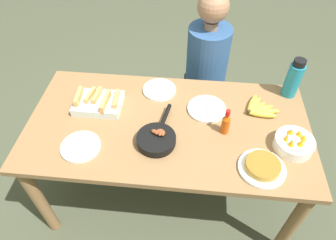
{
  "coord_description": "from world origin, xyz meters",
  "views": [
    {
      "loc": [
        0.12,
        -1.16,
        2.03
      ],
      "look_at": [
        0.0,
        0.0,
        0.79
      ],
      "focal_mm": 32.0,
      "sensor_mm": 36.0,
      "label": 1
    }
  ],
  "objects_px": {
    "melon_tray": "(98,102)",
    "banana_bunch": "(258,109)",
    "empty_plate_far_left": "(207,109)",
    "skillet": "(157,139)",
    "hot_sauce_bottle": "(226,123)",
    "frittata_plate_center": "(262,167)",
    "person_figure": "(205,83)",
    "empty_plate_near_front": "(159,90)",
    "empty_plate_far_right": "(81,147)",
    "fruit_bowl_mango": "(294,143)",
    "water_bottle": "(293,79)"
  },
  "relations": [
    {
      "from": "empty_plate_far_right",
      "to": "fruit_bowl_mango",
      "type": "distance_m",
      "value": 1.13
    },
    {
      "from": "melon_tray",
      "to": "banana_bunch",
      "type": "bearing_deg",
      "value": 3.32
    },
    {
      "from": "skillet",
      "to": "frittata_plate_center",
      "type": "bearing_deg",
      "value": -92.51
    },
    {
      "from": "banana_bunch",
      "to": "person_figure",
      "type": "xyz_separation_m",
      "value": [
        -0.3,
        0.51,
        -0.25
      ]
    },
    {
      "from": "frittata_plate_center",
      "to": "empty_plate_far_right",
      "type": "bearing_deg",
      "value": 177.36
    },
    {
      "from": "water_bottle",
      "to": "person_figure",
      "type": "relative_size",
      "value": 0.21
    },
    {
      "from": "person_figure",
      "to": "empty_plate_far_left",
      "type": "bearing_deg",
      "value": -89.99
    },
    {
      "from": "empty_plate_far_left",
      "to": "hot_sauce_bottle",
      "type": "height_order",
      "value": "hot_sauce_bottle"
    },
    {
      "from": "melon_tray",
      "to": "fruit_bowl_mango",
      "type": "height_order",
      "value": "fruit_bowl_mango"
    },
    {
      "from": "fruit_bowl_mango",
      "to": "water_bottle",
      "type": "distance_m",
      "value": 0.45
    },
    {
      "from": "empty_plate_far_right",
      "to": "skillet",
      "type": "bearing_deg",
      "value": 11.19
    },
    {
      "from": "empty_plate_far_left",
      "to": "empty_plate_near_front",
      "type": "bearing_deg",
      "value": 154.72
    },
    {
      "from": "banana_bunch",
      "to": "water_bottle",
      "type": "relative_size",
      "value": 0.8
    },
    {
      "from": "banana_bunch",
      "to": "frittata_plate_center",
      "type": "height_order",
      "value": "frittata_plate_center"
    },
    {
      "from": "melon_tray",
      "to": "empty_plate_far_left",
      "type": "height_order",
      "value": "melon_tray"
    },
    {
      "from": "empty_plate_far_right",
      "to": "banana_bunch",
      "type": "bearing_deg",
      "value": 21.16
    },
    {
      "from": "person_figure",
      "to": "skillet",
      "type": "bearing_deg",
      "value": -108.25
    },
    {
      "from": "hot_sauce_bottle",
      "to": "frittata_plate_center",
      "type": "bearing_deg",
      "value": -52.44
    },
    {
      "from": "hot_sauce_bottle",
      "to": "person_figure",
      "type": "distance_m",
      "value": 0.76
    },
    {
      "from": "banana_bunch",
      "to": "person_figure",
      "type": "height_order",
      "value": "person_figure"
    },
    {
      "from": "frittata_plate_center",
      "to": "person_figure",
      "type": "xyz_separation_m",
      "value": [
        -0.28,
        0.93,
        -0.25
      ]
    },
    {
      "from": "water_bottle",
      "to": "hot_sauce_bottle",
      "type": "xyz_separation_m",
      "value": [
        -0.41,
        -0.36,
        -0.05
      ]
    },
    {
      "from": "empty_plate_near_front",
      "to": "empty_plate_far_left",
      "type": "relative_size",
      "value": 0.91
    },
    {
      "from": "empty_plate_near_front",
      "to": "skillet",
      "type": "bearing_deg",
      "value": -84.92
    },
    {
      "from": "fruit_bowl_mango",
      "to": "hot_sauce_bottle",
      "type": "relative_size",
      "value": 1.23
    },
    {
      "from": "banana_bunch",
      "to": "fruit_bowl_mango",
      "type": "bearing_deg",
      "value": -59.43
    },
    {
      "from": "melon_tray",
      "to": "frittata_plate_center",
      "type": "height_order",
      "value": "melon_tray"
    },
    {
      "from": "empty_plate_far_right",
      "to": "fruit_bowl_mango",
      "type": "relative_size",
      "value": 1.04
    },
    {
      "from": "frittata_plate_center",
      "to": "empty_plate_near_front",
      "type": "relative_size",
      "value": 1.13
    },
    {
      "from": "banana_bunch",
      "to": "frittata_plate_center",
      "type": "xyz_separation_m",
      "value": [
        -0.02,
        -0.42,
        0.0
      ]
    },
    {
      "from": "frittata_plate_center",
      "to": "empty_plate_far_left",
      "type": "distance_m",
      "value": 0.49
    },
    {
      "from": "empty_plate_far_right",
      "to": "empty_plate_far_left",
      "type": "bearing_deg",
      "value": 28.07
    },
    {
      "from": "skillet",
      "to": "hot_sauce_bottle",
      "type": "relative_size",
      "value": 2.22
    },
    {
      "from": "banana_bunch",
      "to": "melon_tray",
      "type": "distance_m",
      "value": 0.96
    },
    {
      "from": "melon_tray",
      "to": "fruit_bowl_mango",
      "type": "relative_size",
      "value": 1.37
    },
    {
      "from": "skillet",
      "to": "water_bottle",
      "type": "xyz_separation_m",
      "value": [
        0.78,
        0.47,
        0.09
      ]
    },
    {
      "from": "empty_plate_far_left",
      "to": "person_figure",
      "type": "height_order",
      "value": "person_figure"
    },
    {
      "from": "water_bottle",
      "to": "hot_sauce_bottle",
      "type": "distance_m",
      "value": 0.55
    },
    {
      "from": "fruit_bowl_mango",
      "to": "person_figure",
      "type": "xyz_separation_m",
      "value": [
        -0.46,
        0.77,
        -0.27
      ]
    },
    {
      "from": "frittata_plate_center",
      "to": "empty_plate_far_right",
      "type": "xyz_separation_m",
      "value": [
        -0.95,
        0.04,
        -0.01
      ]
    },
    {
      "from": "empty_plate_far_left",
      "to": "water_bottle",
      "type": "bearing_deg",
      "value": 21.01
    },
    {
      "from": "skillet",
      "to": "fruit_bowl_mango",
      "type": "relative_size",
      "value": 1.81
    },
    {
      "from": "melon_tray",
      "to": "person_figure",
      "type": "bearing_deg",
      "value": 41.01
    },
    {
      "from": "skillet",
      "to": "person_figure",
      "type": "xyz_separation_m",
      "value": [
        0.27,
        0.81,
        -0.26
      ]
    },
    {
      "from": "melon_tray",
      "to": "hot_sauce_bottle",
      "type": "distance_m",
      "value": 0.76
    },
    {
      "from": "skillet",
      "to": "empty_plate_near_front",
      "type": "height_order",
      "value": "skillet"
    },
    {
      "from": "empty_plate_near_front",
      "to": "person_figure",
      "type": "bearing_deg",
      "value": 51.91
    },
    {
      "from": "frittata_plate_center",
      "to": "empty_plate_near_front",
      "type": "height_order",
      "value": "frittata_plate_center"
    },
    {
      "from": "banana_bunch",
      "to": "empty_plate_near_front",
      "type": "bearing_deg",
      "value": 168.52
    },
    {
      "from": "frittata_plate_center",
      "to": "hot_sauce_bottle",
      "type": "distance_m",
      "value": 0.3
    }
  ]
}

